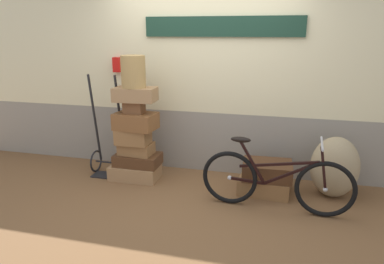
# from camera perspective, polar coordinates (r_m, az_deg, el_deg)

# --- Properties ---
(ground) EXTENTS (9.51, 5.20, 0.06)m
(ground) POSITION_cam_1_polar(r_m,az_deg,el_deg) (4.44, -0.67, -9.91)
(ground) COLOR brown
(station_building) EXTENTS (7.51, 0.74, 2.45)m
(station_building) POSITION_cam_1_polar(r_m,az_deg,el_deg) (4.87, 2.06, 7.90)
(station_building) COLOR gray
(station_building) RESTS_ON ground
(suitcase_0) EXTENTS (0.64, 0.40, 0.19)m
(suitcase_0) POSITION_cam_1_polar(r_m,az_deg,el_deg) (4.85, -9.03, -6.25)
(suitcase_0) COLOR #9E754C
(suitcase_0) RESTS_ON ground
(suitcase_1) EXTENTS (0.59, 0.37, 0.15)m
(suitcase_1) POSITION_cam_1_polar(r_m,az_deg,el_deg) (4.79, -8.62, -4.34)
(suitcase_1) COLOR #4C2D19
(suitcase_1) RESTS_ON suitcase_0
(suitcase_2) EXTENTS (0.44, 0.30, 0.15)m
(suitcase_2) POSITION_cam_1_polar(r_m,az_deg,el_deg) (4.75, -8.86, -2.60)
(suitcase_2) COLOR olive
(suitcase_2) RESTS_ON suitcase_1
(suitcase_3) EXTENTS (0.43, 0.29, 0.19)m
(suitcase_3) POSITION_cam_1_polar(r_m,az_deg,el_deg) (4.67, -9.36, -0.70)
(suitcase_3) COLOR olive
(suitcase_3) RESTS_ON suitcase_2
(suitcase_4) EXTENTS (0.54, 0.39, 0.21)m
(suitcase_4) POSITION_cam_1_polar(r_m,az_deg,el_deg) (4.62, -8.95, 1.72)
(suitcase_4) COLOR brown
(suitcase_4) RESTS_ON suitcase_3
(suitcase_5) EXTENTS (0.25, 0.18, 0.15)m
(suitcase_5) POSITION_cam_1_polar(r_m,az_deg,el_deg) (4.57, -9.21, 3.89)
(suitcase_5) COLOR brown
(suitcase_5) RESTS_ON suitcase_4
(suitcase_6) EXTENTS (0.54, 0.32, 0.17)m
(suitcase_6) POSITION_cam_1_polar(r_m,az_deg,el_deg) (4.55, -9.04, 5.93)
(suitcase_6) COLOR #9E754C
(suitcase_6) RESTS_ON suitcase_5
(suitcase_7) EXTENTS (0.63, 0.50, 0.19)m
(suitcase_7) POSITION_cam_1_polar(r_m,az_deg,el_deg) (4.49, 11.49, -8.16)
(suitcase_7) COLOR olive
(suitcase_7) RESTS_ON ground
(suitcase_8) EXTENTS (0.60, 0.46, 0.20)m
(suitcase_8) POSITION_cam_1_polar(r_m,az_deg,el_deg) (4.40, 11.87, -5.97)
(suitcase_8) COLOR #4C2D19
(suitcase_8) RESTS_ON suitcase_7
(wicker_basket) EXTENTS (0.30, 0.30, 0.39)m
(wicker_basket) POSITION_cam_1_polar(r_m,az_deg,el_deg) (4.51, -9.33, 9.47)
(wicker_basket) COLOR #A8844C
(wicker_basket) RESTS_ON suitcase_6
(luggage_trolley) EXTENTS (0.46, 0.37, 1.37)m
(luggage_trolley) POSITION_cam_1_polar(r_m,az_deg,el_deg) (5.00, -13.08, -3.20)
(luggage_trolley) COLOR black
(luggage_trolley) RESTS_ON ground
(burlap_sack) EXTENTS (0.55, 0.47, 0.73)m
(burlap_sack) POSITION_cam_1_polar(r_m,az_deg,el_deg) (4.52, 21.76, -5.22)
(burlap_sack) COLOR #9E8966
(burlap_sack) RESTS_ON ground
(bicycle) EXTENTS (1.63, 0.46, 0.82)m
(bicycle) POSITION_cam_1_polar(r_m,az_deg,el_deg) (4.00, 13.08, -7.63)
(bicycle) COLOR black
(bicycle) RESTS_ON ground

